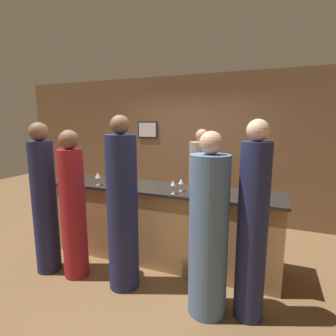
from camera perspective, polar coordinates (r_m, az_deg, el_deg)
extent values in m
plane|color=brown|center=(3.97, -3.33, -18.70)|extent=(14.00, 14.00, 0.00)
cube|color=brown|center=(5.24, 5.13, 4.37)|extent=(8.00, 0.06, 2.80)
cube|color=black|center=(5.53, -4.49, 8.29)|extent=(0.44, 0.02, 0.34)
cube|color=silver|center=(5.52, -4.54, 8.29)|extent=(0.39, 0.00, 0.29)
cube|color=#B27F4C|center=(3.76, -3.41, -11.96)|extent=(3.37, 0.63, 1.00)
cube|color=black|center=(3.60, -3.49, -4.26)|extent=(3.43, 0.69, 0.04)
cylinder|color=gray|center=(4.20, 7.18, -5.34)|extent=(0.39, 0.39, 1.60)
sphere|color=#A37556|center=(4.06, 7.45, 7.04)|extent=(0.20, 0.20, 0.20)
cylinder|color=maroon|center=(3.43, -19.86, -9.49)|extent=(0.30, 0.30, 1.59)
sphere|color=brown|center=(3.26, -20.79, 5.79)|extent=(0.23, 0.23, 0.23)
cylinder|color=#4C6B93|center=(2.66, 8.78, -14.55)|extent=(0.38, 0.38, 1.61)
sphere|color=tan|center=(2.43, 9.35, 5.44)|extent=(0.22, 0.22, 0.22)
cylinder|color=#1E234C|center=(3.67, -25.22, -7.86)|extent=(0.29, 0.29, 1.68)
sphere|color=brown|center=(3.52, -26.36, 7.10)|extent=(0.23, 0.23, 0.23)
cylinder|color=#1E234C|center=(2.66, 17.80, -13.44)|extent=(0.28, 0.28, 1.73)
sphere|color=beige|center=(2.45, 18.99, 7.78)|extent=(0.20, 0.20, 0.20)
cylinder|color=#1E234C|center=(3.04, -9.85, -9.74)|extent=(0.35, 0.35, 1.77)
sphere|color=brown|center=(2.87, -10.44, 9.24)|extent=(0.21, 0.21, 0.21)
cylinder|color=black|center=(3.21, 7.26, -3.85)|extent=(0.08, 0.08, 0.21)
cylinder|color=black|center=(3.17, 7.32, -1.29)|extent=(0.03, 0.03, 0.09)
cylinder|color=#9E9993|center=(3.31, 10.29, -3.42)|extent=(0.20, 0.20, 0.21)
cylinder|color=silver|center=(3.17, 9.07, -5.92)|extent=(0.05, 0.05, 0.00)
cylinder|color=silver|center=(3.16, 9.09, -5.14)|extent=(0.01, 0.01, 0.08)
cone|color=silver|center=(3.14, 9.13, -3.76)|extent=(0.07, 0.07, 0.07)
cylinder|color=silver|center=(3.21, 1.10, -5.61)|extent=(0.05, 0.05, 0.00)
cylinder|color=silver|center=(3.20, 1.10, -4.71)|extent=(0.01, 0.01, 0.10)
cone|color=silver|center=(3.18, 1.11, -3.28)|extent=(0.06, 0.06, 0.06)
cylinder|color=silver|center=(3.34, 2.85, -5.00)|extent=(0.05, 0.05, 0.00)
cylinder|color=silver|center=(3.33, 2.85, -4.21)|extent=(0.01, 0.01, 0.09)
cone|color=silver|center=(3.31, 2.87, -2.89)|extent=(0.07, 0.07, 0.07)
cylinder|color=silver|center=(3.53, -8.89, -4.29)|extent=(0.05, 0.05, 0.00)
cylinder|color=silver|center=(3.52, -8.91, -3.61)|extent=(0.01, 0.01, 0.08)
cone|color=silver|center=(3.50, -8.94, -2.38)|extent=(0.08, 0.08, 0.07)
cylinder|color=silver|center=(3.78, -14.95, -3.58)|extent=(0.05, 0.05, 0.00)
cylinder|color=silver|center=(3.76, -14.98, -2.81)|extent=(0.01, 0.01, 0.10)
cone|color=silver|center=(3.75, -15.04, -1.50)|extent=(0.08, 0.08, 0.08)
cylinder|color=silver|center=(3.74, -10.38, -3.55)|extent=(0.05, 0.05, 0.00)
cylinder|color=silver|center=(3.73, -10.40, -2.76)|extent=(0.01, 0.01, 0.10)
cone|color=silver|center=(3.71, -10.44, -1.54)|extent=(0.07, 0.07, 0.06)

